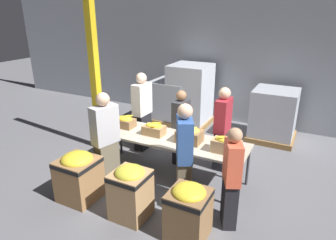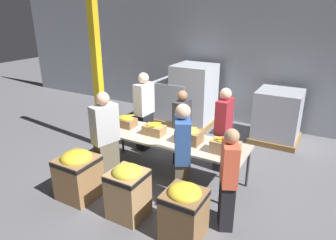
{
  "view_description": "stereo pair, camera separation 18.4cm",
  "coord_description": "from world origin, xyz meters",
  "views": [
    {
      "loc": [
        2.32,
        -4.55,
        3.09
      ],
      "look_at": [
        -0.03,
        0.01,
        1.16
      ],
      "focal_mm": 32.0,
      "sensor_mm": 36.0,
      "label": 1
    },
    {
      "loc": [
        2.48,
        -4.46,
        3.09
      ],
      "look_at": [
        -0.03,
        0.01,
        1.16
      ],
      "focal_mm": 32.0,
      "sensor_mm": 36.0,
      "label": 2
    }
  ],
  "objects": [
    {
      "name": "volunteer_3",
      "position": [
        0.77,
        0.8,
        0.84
      ],
      "size": [
        0.23,
        0.45,
        1.69
      ],
      "rotation": [
        0.0,
        0.0,
        -1.58
      ],
      "color": "black",
      "rests_on": "ground_plane"
    },
    {
      "name": "pallet_stack_2",
      "position": [
        1.46,
        2.76,
        0.62
      ],
      "size": [
        1.1,
        1.1,
        1.26
      ],
      "color": "olive",
      "rests_on": "ground_plane"
    },
    {
      "name": "volunteer_1",
      "position": [
        -0.88,
        -0.75,
        0.87
      ],
      "size": [
        0.35,
        0.52,
        1.76
      ],
      "rotation": [
        0.0,
        0.0,
        1.3
      ],
      "color": "#6B604C",
      "rests_on": "ground_plane"
    },
    {
      "name": "volunteer_5",
      "position": [
        1.42,
        -0.81,
        0.78
      ],
      "size": [
        0.37,
        0.47,
        1.57
      ],
      "rotation": [
        0.0,
        0.0,
        2.01
      ],
      "color": "black",
      "rests_on": "ground_plane"
    },
    {
      "name": "volunteer_0",
      "position": [
        0.61,
        -0.67,
        0.87
      ],
      "size": [
        0.43,
        0.53,
        1.76
      ],
      "rotation": [
        0.0,
        0.0,
        2.07
      ],
      "color": "#6B604C",
      "rests_on": "ground_plane"
    },
    {
      "name": "volunteer_2",
      "position": [
        -1.11,
        0.84,
        0.89
      ],
      "size": [
        0.26,
        0.49,
        1.78
      ],
      "rotation": [
        0.0,
        0.0,
        -1.61
      ],
      "color": "black",
      "rests_on": "ground_plane"
    },
    {
      "name": "banana_box_0",
      "position": [
        -1.04,
        0.07,
        0.93
      ],
      "size": [
        0.39,
        0.28,
        0.25
      ],
      "color": "olive",
      "rests_on": "sorting_table"
    },
    {
      "name": "sorting_table",
      "position": [
        0.0,
        0.0,
        0.77
      ],
      "size": [
        2.94,
        0.89,
        0.82
      ],
      "color": "#B2A893",
      "rests_on": "ground_plane"
    },
    {
      "name": "ground_plane",
      "position": [
        0.0,
        0.0,
        0.0
      ],
      "size": [
        30.0,
        30.0,
        0.0
      ],
      "primitive_type": "plane",
      "color": "slate"
    },
    {
      "name": "donation_bin_0",
      "position": [
        -1.03,
        -1.34,
        0.45
      ],
      "size": [
        0.61,
        0.61,
        0.86
      ],
      "color": "olive",
      "rests_on": "ground_plane"
    },
    {
      "name": "volunteer_4",
      "position": [
        -0.06,
        0.63,
        0.78
      ],
      "size": [
        0.24,
        0.43,
        1.57
      ],
      "rotation": [
        0.0,
        0.0,
        -1.64
      ],
      "color": "black",
      "rests_on": "ground_plane"
    },
    {
      "name": "pallet_stack_1",
      "position": [
        -0.79,
        2.81,
        0.83
      ],
      "size": [
        1.13,
        1.13,
        1.67
      ],
      "color": "olive",
      "rests_on": "ground_plane"
    },
    {
      "name": "wall_back",
      "position": [
        0.0,
        3.6,
        2.0
      ],
      "size": [
        16.0,
        0.08,
        4.0
      ],
      "color": "#9399A3",
      "rests_on": "ground_plane"
    },
    {
      "name": "banana_box_1",
      "position": [
        -0.32,
        -0.01,
        0.93
      ],
      "size": [
        0.4,
        0.27,
        0.25
      ],
      "color": "#A37A4C",
      "rests_on": "sorting_table"
    },
    {
      "name": "donation_bin_2",
      "position": [
        0.99,
        -1.34,
        0.44
      ],
      "size": [
        0.55,
        0.55,
        0.84
      ],
      "color": "olive",
      "rests_on": "ground_plane"
    },
    {
      "name": "banana_box_3",
      "position": [
        1.12,
        -0.1,
        0.96
      ],
      "size": [
        0.48,
        0.29,
        0.29
      ],
      "color": "tan",
      "rests_on": "sorting_table"
    },
    {
      "name": "banana_box_2",
      "position": [
        0.41,
        0.0,
        0.96
      ],
      "size": [
        0.44,
        0.34,
        0.28
      ],
      "color": "olive",
      "rests_on": "sorting_table"
    },
    {
      "name": "support_pillar",
      "position": [
        -2.02,
        0.41,
        2.0
      ],
      "size": [
        0.16,
        0.16,
        4.0
      ],
      "color": "gold",
      "rests_on": "ground_plane"
    },
    {
      "name": "pallet_stack_0",
      "position": [
        -1.36,
        2.8,
        0.58
      ],
      "size": [
        1.15,
        1.15,
        1.18
      ],
      "color": "olive",
      "rests_on": "ground_plane"
    },
    {
      "name": "donation_bin_1",
      "position": [
        0.02,
        -1.34,
        0.46
      ],
      "size": [
        0.54,
        0.54,
        0.87
      ],
      "color": "tan",
      "rests_on": "ground_plane"
    }
  ]
}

